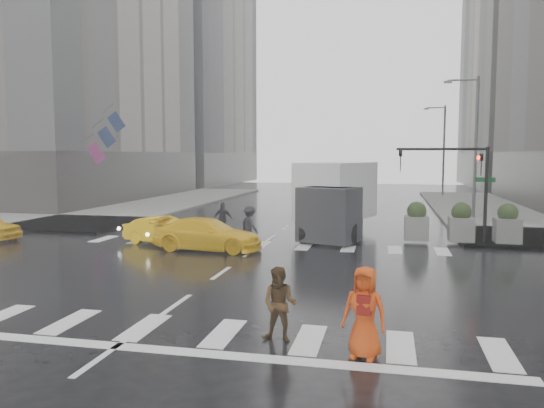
% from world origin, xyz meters
% --- Properties ---
extents(ground, '(120.00, 120.00, 0.00)m').
position_xyz_m(ground, '(0.00, 0.00, 0.00)').
color(ground, black).
rests_on(ground, ground).
extents(sidewalk_nw, '(35.00, 35.00, 0.15)m').
position_xyz_m(sidewalk_nw, '(-19.50, 17.50, 0.07)').
color(sidewalk_nw, slate).
rests_on(sidewalk_nw, ground).
extents(building_nw, '(26.05, 26.05, 38.00)m').
position_xyz_m(building_nw, '(-29.00, 27.00, 17.25)').
color(building_nw, '#9B9487').
rests_on(building_nw, ground).
extents(building_nw_far, '(26.05, 26.05, 44.00)m').
position_xyz_m(building_nw_far, '(-29.00, 56.00, 20.19)').
color(building_nw_far, '#5E5C56').
rests_on(building_nw_far, ground).
extents(road_markings, '(18.00, 48.00, 0.01)m').
position_xyz_m(road_markings, '(0.00, 0.00, 0.01)').
color(road_markings, silver).
rests_on(road_markings, ground).
extents(traffic_signal_pole, '(4.45, 0.42, 4.50)m').
position_xyz_m(traffic_signal_pole, '(9.01, 8.01, 3.22)').
color(traffic_signal_pole, black).
rests_on(traffic_signal_pole, ground).
extents(street_lamp_near, '(2.15, 0.22, 9.00)m').
position_xyz_m(street_lamp_near, '(10.87, 18.00, 4.95)').
color(street_lamp_near, '#59595B').
rests_on(street_lamp_near, ground).
extents(street_lamp_far, '(2.15, 0.22, 9.00)m').
position_xyz_m(street_lamp_far, '(10.87, 38.00, 4.95)').
color(street_lamp_far, '#59595B').
rests_on(street_lamp_far, ground).
extents(planter_west, '(1.10, 1.10, 1.80)m').
position_xyz_m(planter_west, '(7.00, 8.20, 0.98)').
color(planter_west, slate).
rests_on(planter_west, ground).
extents(planter_mid, '(1.10, 1.10, 1.80)m').
position_xyz_m(planter_mid, '(9.00, 8.20, 0.98)').
color(planter_mid, slate).
rests_on(planter_mid, ground).
extents(planter_east, '(1.10, 1.10, 1.80)m').
position_xyz_m(planter_east, '(11.00, 8.20, 0.98)').
color(planter_east, slate).
rests_on(planter_east, ground).
extents(flag_cluster, '(2.87, 3.06, 4.69)m').
position_xyz_m(flag_cluster, '(-15.08, 18.50, 5.64)').
color(flag_cluster, '#59595B').
rests_on(flag_cluster, ground).
extents(pedestrian_brown, '(0.87, 0.71, 1.67)m').
position_xyz_m(pedestrian_brown, '(3.38, -6.22, 0.84)').
color(pedestrian_brown, '#3F2B16').
rests_on(pedestrian_brown, ground).
extents(pedestrian_orange, '(1.05, 0.82, 1.89)m').
position_xyz_m(pedestrian_orange, '(5.25, -6.80, 0.95)').
color(pedestrian_orange, '#CB3E0E').
rests_on(pedestrian_orange, ground).
extents(pedestrian_far_a, '(1.07, 0.74, 1.70)m').
position_xyz_m(pedestrian_far_a, '(-2.57, 8.30, 0.85)').
color(pedestrian_far_a, black).
rests_on(pedestrian_far_a, ground).
extents(pedestrian_far_b, '(1.27, 1.24, 1.77)m').
position_xyz_m(pedestrian_far_b, '(-0.59, 6.15, 0.88)').
color(pedestrian_far_b, black).
rests_on(pedestrian_far_b, ground).
extents(taxi_mid, '(4.08, 2.32, 1.27)m').
position_xyz_m(taxi_mid, '(-4.44, 5.16, 0.64)').
color(taxi_mid, yellow).
rests_on(taxi_mid, ground).
extents(taxi_rear, '(4.33, 2.19, 1.39)m').
position_xyz_m(taxi_rear, '(-1.96, 4.20, 0.69)').
color(taxi_rear, yellow).
rests_on(taxi_rear, ground).
extents(box_truck, '(2.64, 7.03, 3.74)m').
position_xyz_m(box_truck, '(3.00, 9.59, 1.99)').
color(box_truck, white).
rests_on(box_truck, ground).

